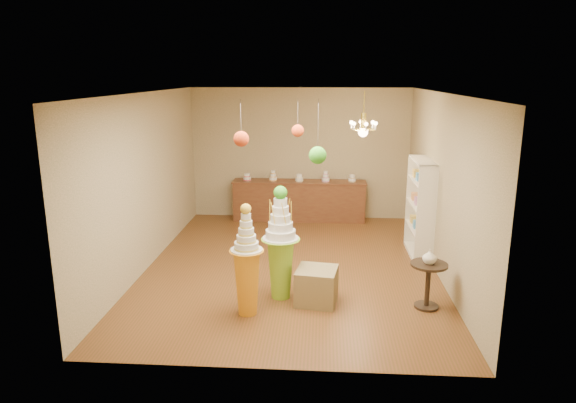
# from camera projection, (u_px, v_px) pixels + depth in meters

# --- Properties ---
(floor) EXTENTS (6.50, 6.50, 0.00)m
(floor) POSITION_uv_depth(u_px,v_px,m) (291.00, 266.00, 9.05)
(floor) COLOR brown
(floor) RESTS_ON ground
(ceiling) EXTENTS (6.50, 6.50, 0.00)m
(ceiling) POSITION_uv_depth(u_px,v_px,m) (291.00, 93.00, 8.32)
(ceiling) COLOR white
(ceiling) RESTS_ON ground
(wall_back) EXTENTS (5.00, 0.04, 3.00)m
(wall_back) POSITION_uv_depth(u_px,v_px,m) (300.00, 154.00, 11.83)
(wall_back) COLOR #9B8C69
(wall_back) RESTS_ON ground
(wall_front) EXTENTS (5.00, 0.04, 3.00)m
(wall_front) POSITION_uv_depth(u_px,v_px,m) (272.00, 246.00, 5.54)
(wall_front) COLOR #9B8C69
(wall_front) RESTS_ON ground
(wall_left) EXTENTS (0.04, 6.50, 3.00)m
(wall_left) POSITION_uv_depth(u_px,v_px,m) (147.00, 181.00, 8.85)
(wall_left) COLOR #9B8C69
(wall_left) RESTS_ON ground
(wall_right) EXTENTS (0.04, 6.50, 3.00)m
(wall_right) POSITION_uv_depth(u_px,v_px,m) (441.00, 185.00, 8.52)
(wall_right) COLOR #9B8C69
(wall_right) RESTS_ON ground
(pedestal_green) EXTENTS (0.59, 0.59, 1.73)m
(pedestal_green) POSITION_uv_depth(u_px,v_px,m) (281.00, 253.00, 7.64)
(pedestal_green) COLOR #88C32A
(pedestal_green) RESTS_ON floor
(pedestal_orange) EXTENTS (0.52, 0.52, 1.61)m
(pedestal_orange) POSITION_uv_depth(u_px,v_px,m) (247.00, 272.00, 7.13)
(pedestal_orange) COLOR orange
(pedestal_orange) RESTS_ON floor
(burlap_riser) EXTENTS (0.66, 0.66, 0.52)m
(burlap_riser) POSITION_uv_depth(u_px,v_px,m) (317.00, 286.00, 7.57)
(burlap_riser) COLOR olive
(burlap_riser) RESTS_ON floor
(sideboard) EXTENTS (3.04, 0.54, 1.16)m
(sideboard) POSITION_uv_depth(u_px,v_px,m) (299.00, 200.00, 11.81)
(sideboard) COLOR #58301B
(sideboard) RESTS_ON floor
(shelving_unit) EXTENTS (0.33, 1.20, 1.80)m
(shelving_unit) POSITION_uv_depth(u_px,v_px,m) (420.00, 208.00, 9.45)
(shelving_unit) COLOR silver
(shelving_unit) RESTS_ON floor
(round_table) EXTENTS (0.64, 0.64, 0.68)m
(round_table) POSITION_uv_depth(u_px,v_px,m) (428.00, 279.00, 7.36)
(round_table) COLOR black
(round_table) RESTS_ON floor
(vase) EXTENTS (0.20, 0.20, 0.21)m
(vase) POSITION_uv_depth(u_px,v_px,m) (430.00, 256.00, 7.28)
(vase) COLOR silver
(vase) RESTS_ON round_table
(pom_red_left) EXTENTS (0.20, 0.20, 0.60)m
(pom_red_left) POSITION_uv_depth(u_px,v_px,m) (241.00, 139.00, 6.50)
(pom_red_left) COLOR #3E362D
(pom_red_left) RESTS_ON ceiling
(pom_green_mid) EXTENTS (0.23, 0.23, 0.83)m
(pom_green_mid) POSITION_uv_depth(u_px,v_px,m) (318.00, 155.00, 6.62)
(pom_green_mid) COLOR #3E362D
(pom_green_mid) RESTS_ON ceiling
(pom_red_right) EXTENTS (0.16, 0.16, 0.51)m
(pom_red_right) POSITION_uv_depth(u_px,v_px,m) (298.00, 131.00, 6.78)
(pom_red_right) COLOR #3E362D
(pom_red_right) RESTS_ON ceiling
(chandelier) EXTENTS (0.71, 0.71, 0.85)m
(chandelier) POSITION_uv_depth(u_px,v_px,m) (363.00, 129.00, 9.47)
(chandelier) COLOR #E5D351
(chandelier) RESTS_ON ceiling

